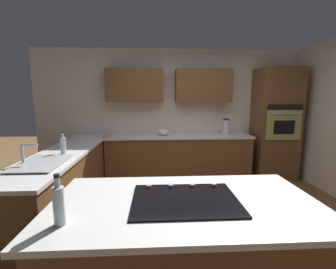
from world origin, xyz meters
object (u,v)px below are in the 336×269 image
(cooktop, at_px, (185,199))
(dish_soap_bottle, at_px, (63,145))
(sink_unit, at_px, (41,163))
(wall_oven, at_px, (275,124))
(blender, at_px, (226,128))
(oil_bottle, at_px, (59,204))
(mixing_bowl, at_px, (163,132))

(cooktop, relative_size, dish_soap_bottle, 2.57)
(sink_unit, bearing_deg, cooktop, 146.73)
(wall_oven, bearing_deg, cooktop, 52.69)
(cooktop, bearing_deg, dish_soap_bottle, -45.48)
(wall_oven, xyz_separation_m, blender, (1.00, -0.01, -0.06))
(wall_oven, xyz_separation_m, dish_soap_bottle, (3.62, 1.41, -0.08))
(wall_oven, distance_m, cooktop, 3.61)
(sink_unit, distance_m, cooktop, 1.79)
(blender, bearing_deg, cooktop, 67.62)
(dish_soap_bottle, relative_size, oil_bottle, 0.96)
(blender, xyz_separation_m, mixing_bowl, (1.25, 0.00, -0.07))
(wall_oven, bearing_deg, dish_soap_bottle, 21.22)
(sink_unit, bearing_deg, dish_soap_bottle, -96.95)
(sink_unit, relative_size, dish_soap_bottle, 2.36)
(cooktop, relative_size, mixing_bowl, 3.31)
(blender, distance_m, oil_bottle, 3.71)
(mixing_bowl, bearing_deg, wall_oven, 179.76)
(mixing_bowl, bearing_deg, cooktop, 91.32)
(sink_unit, xyz_separation_m, oil_bottle, (-0.72, 1.26, 0.11))
(blender, height_order, oil_bottle, blender)
(cooktop, distance_m, dish_soap_bottle, 2.05)
(mixing_bowl, xyz_separation_m, oil_bottle, (0.71, 3.15, 0.06))
(blender, height_order, mixing_bowl, blender)
(sink_unit, relative_size, cooktop, 0.92)
(cooktop, bearing_deg, wall_oven, -127.31)
(wall_oven, bearing_deg, mixing_bowl, -0.24)
(cooktop, relative_size, oil_bottle, 2.46)
(sink_unit, height_order, cooktop, sink_unit)
(dish_soap_bottle, bearing_deg, sink_unit, 83.05)
(dish_soap_bottle, bearing_deg, wall_oven, -158.78)
(sink_unit, height_order, mixing_bowl, sink_unit)
(dish_soap_bottle, bearing_deg, mixing_bowl, -134.08)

